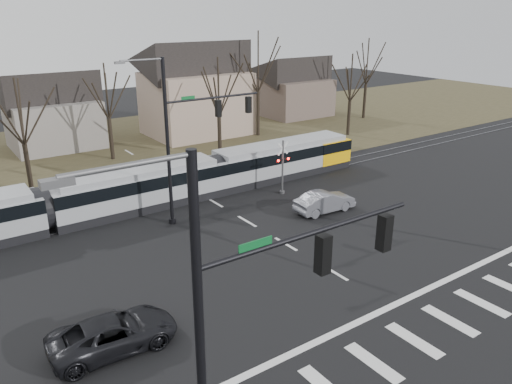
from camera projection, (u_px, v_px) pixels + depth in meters
ground at (363, 289)px, 24.09m from camera, size 140.00×140.00×0.00m
grass_verge at (121, 148)px, 48.71m from camera, size 140.00×28.00×0.01m
crosswalk at (433, 330)px, 21.01m from camera, size 27.00×2.60×0.01m
stop_line at (392, 306)px, 22.70m from camera, size 28.00×0.35×0.01m
lane_dashes at (201, 194)px, 36.40m from camera, size 0.18×30.00×0.01m
rail_pair at (202, 195)px, 36.23m from camera, size 90.00×1.52×0.06m
tram at (137, 187)px, 33.29m from camera, size 37.21×2.76×2.82m
sedan at (325, 202)px, 33.11m from camera, size 1.98×4.43×1.40m
suv at (114, 333)px, 19.65m from camera, size 2.79×5.24×1.40m
signal_pole_near_left at (259, 321)px, 11.91m from camera, size 9.28×0.44×10.20m
signal_pole_far at (191, 131)px, 30.45m from camera, size 9.28×0.44×10.20m
rail_crossing_signal at (283, 169)px, 35.97m from camera, size 1.08×0.36×4.00m
tree_row at (163, 104)px, 43.45m from camera, size 59.20×7.20×10.00m
house_b at (52, 107)px, 47.73m from camera, size 8.64×7.56×7.65m
house_c at (196, 85)px, 52.52m from camera, size 10.80×8.64×10.10m
house_d at (294, 84)px, 62.57m from camera, size 8.64×7.56×7.65m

